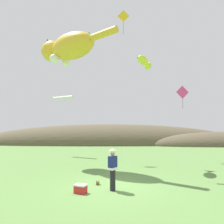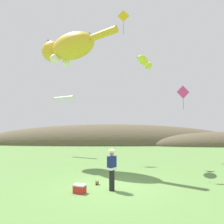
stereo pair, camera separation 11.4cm
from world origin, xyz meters
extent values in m
plane|color=#5B8442|center=(0.00, 0.00, 0.00)|extent=(120.00, 120.00, 0.00)
ellipsoid|color=brown|center=(0.00, 26.96, 0.00)|extent=(48.73, 10.15, 7.12)
cylinder|color=black|center=(-0.03, -0.47, 0.44)|extent=(0.24, 0.24, 0.88)
cube|color=navy|center=(-0.03, -0.47, 1.18)|extent=(0.43, 0.46, 0.60)
cube|color=white|center=(-0.03, -0.47, 0.94)|extent=(0.46, 0.49, 0.10)
sphere|color=tan|center=(-0.03, -0.47, 1.59)|extent=(0.20, 0.20, 0.20)
cylinder|color=beige|center=(-0.03, -0.47, 1.68)|extent=(0.30, 0.30, 0.09)
cylinder|color=beige|center=(-0.03, -0.47, 1.74)|extent=(0.20, 0.20, 0.07)
cylinder|color=olive|center=(-0.73, 0.45, 0.11)|extent=(0.13, 0.16, 0.16)
cylinder|color=brown|center=(-0.80, 0.45, 0.11)|extent=(0.01, 0.21, 0.21)
cylinder|color=brown|center=(-0.67, 0.45, 0.11)|extent=(0.01, 0.21, 0.21)
cube|color=red|center=(-1.38, -0.81, 0.15)|extent=(0.57, 0.48, 0.30)
cube|color=white|center=(-1.38, -0.81, 0.33)|extent=(0.58, 0.49, 0.06)
ellipsoid|color=gold|center=(-2.95, 5.11, 8.84)|extent=(4.41, 4.05, 1.89)
ellipsoid|color=white|center=(-3.10, 5.22, 8.51)|extent=(2.74, 2.47, 1.04)
sphere|color=gold|center=(-4.90, 6.59, 9.03)|extent=(1.70, 1.70, 1.70)
cone|color=#503E10|center=(-5.18, 6.22, 9.65)|extent=(0.85, 0.85, 0.57)
cone|color=#503E10|center=(-4.61, 6.96, 9.65)|extent=(0.85, 0.85, 0.57)
sphere|color=white|center=(-4.40, 5.49, 8.04)|extent=(0.68, 0.68, 0.68)
sphere|color=white|center=(-3.71, 6.40, 8.04)|extent=(0.68, 0.68, 0.68)
cylinder|color=gold|center=(-0.55, 3.28, 8.94)|extent=(1.93, 1.62, 0.45)
ellipsoid|color=yellow|center=(2.31, 4.96, 7.74)|extent=(1.29, 1.77, 0.59)
cone|color=yellow|center=(2.80, 5.95, 7.74)|extent=(0.76, 0.74, 0.59)
cone|color=yellow|center=(2.29, 4.92, 7.99)|extent=(0.37, 0.37, 0.27)
sphere|color=black|center=(1.89, 4.57, 7.79)|extent=(0.14, 0.14, 0.14)
cylinder|color=white|center=(-5.04, 11.42, 5.93)|extent=(2.43, 1.51, 0.36)
torus|color=white|center=(-6.17, 12.02, 5.93)|extent=(0.26, 0.42, 0.44)
cube|color=yellow|center=(0.81, 4.04, 10.63)|extent=(0.85, 0.08, 0.85)
cylinder|color=black|center=(0.81, 4.05, 10.63)|extent=(0.57, 0.06, 0.02)
cube|color=#A98511|center=(0.81, 4.04, 9.75)|extent=(0.03, 0.01, 0.90)
cube|color=#E53F8C|center=(6.34, 8.07, 5.95)|extent=(1.19, 0.18, 1.20)
cylinder|color=black|center=(6.34, 8.09, 5.95)|extent=(0.80, 0.13, 0.02)
cube|color=#A02C62|center=(6.34, 8.07, 4.90)|extent=(0.03, 0.01, 0.90)
cube|color=#19BFBF|center=(-2.12, 8.71, 11.26)|extent=(1.04, 0.21, 1.06)
cylinder|color=black|center=(-2.12, 8.72, 11.26)|extent=(0.70, 0.14, 0.02)
cube|color=#118585|center=(-2.12, 8.71, 10.28)|extent=(0.03, 0.01, 0.90)
camera|label=1|loc=(-0.19, -9.38, 2.66)|focal=32.00mm
camera|label=2|loc=(-0.08, -9.38, 2.66)|focal=32.00mm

